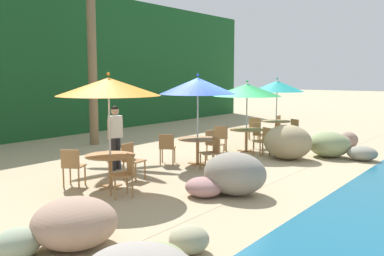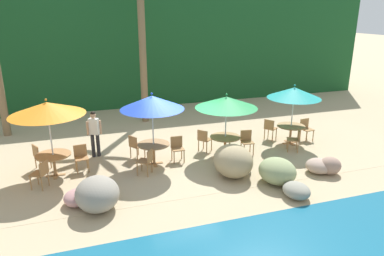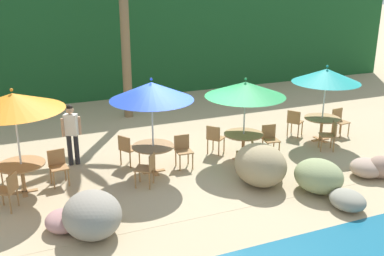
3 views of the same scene
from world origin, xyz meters
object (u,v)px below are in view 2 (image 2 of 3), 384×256
at_px(chair_orange_inland, 39,155).
at_px(chair_blue_inland, 135,145).
at_px(umbrella_green, 226,102).
at_px(chair_green_left, 226,151).
at_px(chair_teal_seaward, 306,128).
at_px(waiter_in_white, 94,131).
at_px(umbrella_blue, 152,103).
at_px(dining_table_teal, 291,129).
at_px(dining_table_orange, 53,158).
at_px(dining_table_blue, 154,147).
at_px(chair_teal_left, 295,138).
at_px(chair_orange_seaward, 81,156).
at_px(palm_tree_second, 142,25).
at_px(chair_blue_left, 147,160).
at_px(umbrella_teal, 294,93).
at_px(chair_orange_left, 41,173).
at_px(dining_table_green, 225,140).
at_px(umbrella_orange, 47,109).
at_px(chair_teal_inland, 270,128).
at_px(chair_blue_seaward, 177,147).
at_px(chair_green_seaward, 247,140).

relative_size(chair_orange_inland, chair_blue_inland, 1.00).
bearing_deg(umbrella_green, chair_blue_inland, 166.41).
bearing_deg(chair_blue_inland, chair_green_left, -28.79).
bearing_deg(chair_teal_seaward, waiter_in_white, 174.11).
bearing_deg(umbrella_blue, waiter_in_white, 144.37).
distance_m(dining_table_teal, chair_teal_seaward, 0.86).
distance_m(dining_table_orange, dining_table_blue, 3.23).
xyz_separation_m(dining_table_teal, chair_teal_left, (-0.31, -0.80, -0.10)).
relative_size(chair_orange_seaward, palm_tree_second, 0.13).
xyz_separation_m(chair_blue_left, umbrella_teal, (6.00, 1.05, 1.55)).
xyz_separation_m(dining_table_orange, umbrella_blue, (3.23, -0.07, 1.58)).
distance_m(chair_orange_left, dining_table_blue, 3.62).
xyz_separation_m(chair_blue_left, chair_teal_left, (5.69, 0.25, 0.00)).
xyz_separation_m(dining_table_green, dining_table_teal, (2.98, 0.37, 0.00)).
bearing_deg(dining_table_green, chair_orange_seaward, 176.30).
relative_size(chair_blue_inland, chair_blue_left, 1.00).
bearing_deg(chair_blue_left, umbrella_green, 12.72).
height_order(umbrella_orange, umbrella_teal, umbrella_orange).
height_order(chair_orange_seaward, chair_orange_inland, same).
height_order(chair_orange_seaward, umbrella_green, umbrella_green).
bearing_deg(chair_blue_left, chair_green_left, -2.44).
xyz_separation_m(chair_green_left, dining_table_teal, (3.29, 1.16, 0.10)).
height_order(chair_orange_seaward, chair_teal_inland, same).
height_order(chair_blue_left, waiter_in_white, waiter_in_white).
height_order(chair_blue_seaward, dining_table_green, chair_blue_seaward).
relative_size(chair_teal_inland, chair_teal_left, 1.00).
bearing_deg(dining_table_orange, chair_orange_seaward, 11.66).
xyz_separation_m(chair_orange_left, umbrella_teal, (9.16, 1.01, 1.55)).
height_order(chair_green_seaward, chair_teal_left, same).
distance_m(chair_orange_inland, chair_blue_left, 3.65).
height_order(chair_blue_seaward, chair_teal_inland, same).
bearing_deg(dining_table_teal, chair_green_seaward, -169.55).
relative_size(umbrella_blue, dining_table_teal, 2.30).
bearing_deg(chair_blue_inland, dining_table_orange, -167.35).
relative_size(chair_orange_left, chair_blue_seaward, 1.00).
height_order(chair_teal_inland, chair_teal_left, same).
relative_size(chair_teal_seaward, waiter_in_white, 0.51).
height_order(chair_orange_left, chair_blue_seaward, same).
xyz_separation_m(dining_table_orange, umbrella_teal, (8.83, 0.22, 1.45)).
xyz_separation_m(chair_blue_seaward, dining_table_green, (1.77, -0.13, 0.10)).
bearing_deg(waiter_in_white, chair_blue_seaward, -25.26).
distance_m(chair_orange_left, dining_table_green, 6.21).
relative_size(chair_orange_inland, chair_blue_left, 1.00).
relative_size(chair_orange_seaward, umbrella_blue, 0.34).
height_order(dining_table_teal, chair_teal_seaward, chair_teal_seaward).
xyz_separation_m(umbrella_blue, chair_blue_inland, (-0.52, 0.68, -1.68)).
bearing_deg(dining_table_blue, chair_teal_left, -5.48).
distance_m(dining_table_orange, umbrella_green, 6.02).
height_order(dining_table_orange, palm_tree_second, palm_tree_second).
xyz_separation_m(umbrella_green, chair_teal_seaward, (3.82, 0.55, -1.50)).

